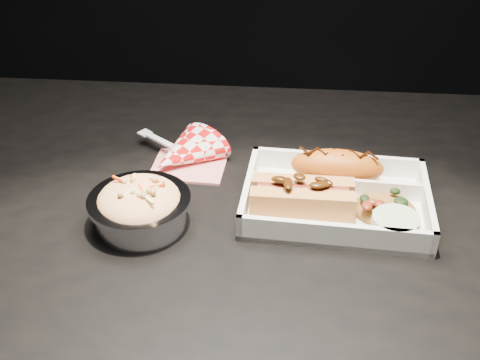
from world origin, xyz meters
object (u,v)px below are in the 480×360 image
object	(u,v)px
napkin_fork	(183,154)
hotdog	(302,196)
foil_coleslaw_cup	(140,205)
food_tray	(335,202)
fried_pastry	(337,167)
dining_table	(272,257)

from	to	relation	value
napkin_fork	hotdog	bearing A→B (deg)	3.38
hotdog	napkin_fork	bearing A→B (deg)	146.68
foil_coleslaw_cup	food_tray	bearing A→B (deg)	13.51
hotdog	foil_coleslaw_cup	world-z (taller)	foil_coleslaw_cup
foil_coleslaw_cup	napkin_fork	world-z (taller)	foil_coleslaw_cup
foil_coleslaw_cup	fried_pastry	bearing A→B (deg)	24.14
napkin_fork	food_tray	bearing A→B (deg)	14.04
napkin_fork	foil_coleslaw_cup	bearing A→B (deg)	-63.44
food_tray	foil_coleslaw_cup	size ratio (longest dim) A/B	1.93
food_tray	napkin_fork	bearing A→B (deg)	160.07
fried_pastry	napkin_fork	xyz separation A→B (m)	(-0.23, 0.04, -0.02)
food_tray	foil_coleslaw_cup	world-z (taller)	foil_coleslaw_cup
food_tray	fried_pastry	size ratio (longest dim) A/B	1.96
dining_table	food_tray	size ratio (longest dim) A/B	4.62
fried_pastry	foil_coleslaw_cup	distance (m)	0.29
napkin_fork	fried_pastry	bearing A→B (deg)	26.77
dining_table	napkin_fork	bearing A→B (deg)	144.03
fried_pastry	foil_coleslaw_cup	bearing A→B (deg)	-155.86
fried_pastry	foil_coleslaw_cup	world-z (taller)	foil_coleslaw_cup
food_tray	hotdog	xyz separation A→B (m)	(-0.05, -0.02, 0.02)
fried_pastry	hotdog	bearing A→B (deg)	-121.96
food_tray	fried_pastry	distance (m)	0.06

